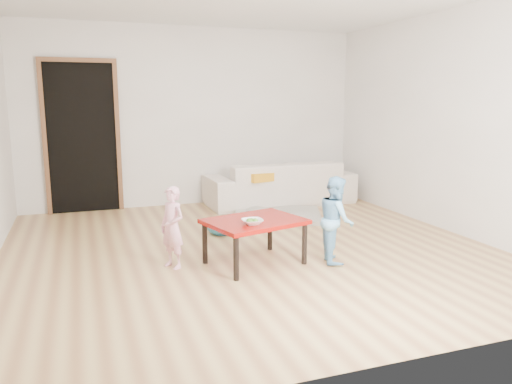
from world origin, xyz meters
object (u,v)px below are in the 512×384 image
bowl (252,222)px  basin (222,228)px  child_pink (172,227)px  red_table (255,242)px  child_blue (336,219)px  sofa (280,182)px

bowl → basin: bearing=86.5°
bowl → child_pink: bearing=154.3°
red_table → basin: red_table is taller
child_pink → child_blue: 1.57m
child_pink → basin: (0.76, 1.00, -0.33)m
child_blue → basin: child_blue is taller
child_pink → child_blue: bearing=46.6°
sofa → bowl: (-1.37, -2.69, 0.14)m
red_table → bowl: 0.30m
child_pink → basin: size_ratio=2.02×
child_pink → child_blue: size_ratio=0.92×
bowl → child_blue: 0.85m
bowl → child_pink: 0.76m
sofa → basin: size_ratio=5.76×
sofa → child_pink: (-2.05, -2.37, 0.07)m
red_table → basin: 1.17m
sofa → child_blue: child_blue is taller
child_blue → child_pink: bearing=94.2°
sofa → red_table: (-1.29, -2.53, -0.10)m
red_table → bowl: bearing=-115.7°
sofa → bowl: sofa is taller
child_pink → basin: bearing=112.2°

